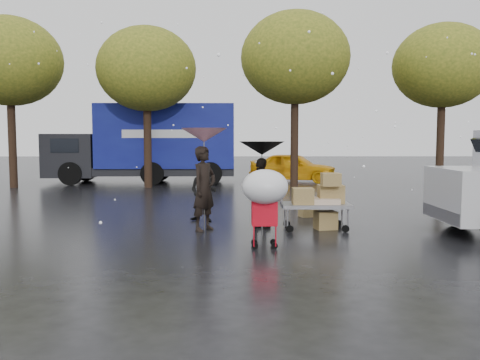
{
  "coord_description": "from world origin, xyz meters",
  "views": [
    {
      "loc": [
        0.05,
        -10.78,
        2.03
      ],
      "look_at": [
        0.18,
        1.0,
        1.05
      ],
      "focal_mm": 38.0,
      "sensor_mm": 36.0,
      "label": 1
    }
  ],
  "objects_px": {
    "shopping_cart": "(265,191)",
    "blue_truck": "(149,144)",
    "vendor_cart": "(319,197)",
    "yellow_taxi": "(293,167)",
    "person_pink": "(204,189)",
    "person_black": "(262,193)"
  },
  "relations": [
    {
      "from": "shopping_cart",
      "to": "blue_truck",
      "type": "height_order",
      "value": "blue_truck"
    },
    {
      "from": "vendor_cart",
      "to": "yellow_taxi",
      "type": "bearing_deg",
      "value": 86.08
    },
    {
      "from": "shopping_cart",
      "to": "blue_truck",
      "type": "relative_size",
      "value": 0.18
    },
    {
      "from": "person_pink",
      "to": "yellow_taxi",
      "type": "relative_size",
      "value": 0.47
    },
    {
      "from": "person_black",
      "to": "yellow_taxi",
      "type": "relative_size",
      "value": 0.4
    },
    {
      "from": "vendor_cart",
      "to": "shopping_cart",
      "type": "height_order",
      "value": "shopping_cart"
    },
    {
      "from": "vendor_cart",
      "to": "yellow_taxi",
      "type": "height_order",
      "value": "yellow_taxi"
    },
    {
      "from": "shopping_cart",
      "to": "blue_truck",
      "type": "bearing_deg",
      "value": 107.82
    },
    {
      "from": "person_pink",
      "to": "vendor_cart",
      "type": "xyz_separation_m",
      "value": [
        2.53,
        0.04,
        -0.2
      ]
    },
    {
      "from": "shopping_cart",
      "to": "vendor_cart",
      "type": "bearing_deg",
      "value": 55.58
    },
    {
      "from": "blue_truck",
      "to": "yellow_taxi",
      "type": "distance_m",
      "value": 6.69
    },
    {
      "from": "person_black",
      "to": "blue_truck",
      "type": "relative_size",
      "value": 0.19
    },
    {
      "from": "vendor_cart",
      "to": "shopping_cart",
      "type": "xyz_separation_m",
      "value": [
        -1.32,
        -1.92,
        0.34
      ]
    },
    {
      "from": "person_black",
      "to": "yellow_taxi",
      "type": "distance_m",
      "value": 12.33
    },
    {
      "from": "person_pink",
      "to": "shopping_cart",
      "type": "xyz_separation_m",
      "value": [
        1.21,
        -1.88,
        0.14
      ]
    },
    {
      "from": "blue_truck",
      "to": "yellow_taxi",
      "type": "height_order",
      "value": "blue_truck"
    },
    {
      "from": "person_black",
      "to": "blue_truck",
      "type": "distance_m",
      "value": 12.46
    },
    {
      "from": "person_black",
      "to": "yellow_taxi",
      "type": "bearing_deg",
      "value": -66.71
    },
    {
      "from": "shopping_cart",
      "to": "blue_truck",
      "type": "distance_m",
      "value": 14.44
    },
    {
      "from": "yellow_taxi",
      "to": "person_pink",
      "type": "bearing_deg",
      "value": -176.57
    },
    {
      "from": "yellow_taxi",
      "to": "shopping_cart",
      "type": "bearing_deg",
      "value": -169.96
    },
    {
      "from": "vendor_cart",
      "to": "shopping_cart",
      "type": "distance_m",
      "value": 2.36
    }
  ]
}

